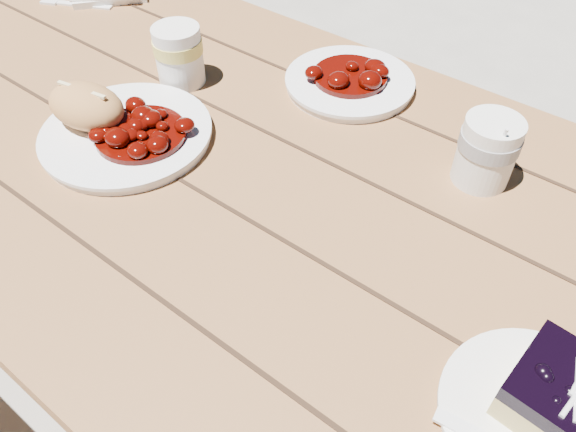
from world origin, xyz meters
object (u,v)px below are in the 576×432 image
Objects in this scene: second_plate at (349,83)px; second_cup at (179,55)px; dessert_plate at (539,418)px; coffee_cup at (487,151)px; picnic_table at (222,222)px; main_plate at (127,135)px; blueberry_cake at (566,397)px; bread_roll at (86,106)px.

second_cup is (-0.24, -0.16, 0.04)m from second_plate.
coffee_cup is (-0.20, 0.30, 0.04)m from dessert_plate.
main_plate reaches higher than picnic_table.
main_plate is at bearing -178.53° from blueberry_cake.
bread_roll is (-0.05, -0.02, 0.04)m from main_plate.
coffee_cup is at bearing 28.10° from picnic_table.
second_cup is (-0.51, -0.08, 0.00)m from coffee_cup.
second_cup is (0.01, 0.19, 0.00)m from bread_roll.
second_cup is at bearing 88.00° from bread_roll.
coffee_cup is at bearing -16.59° from second_plate.
blueberry_cake is at bearing -15.54° from second_cup.
dessert_plate is at bearing -56.22° from coffee_cup.
dessert_plate is 0.36m from coffee_cup.
dessert_plate is (0.72, -0.03, -0.04)m from bread_roll.
second_plate is at bearing 34.27° from second_cup.
coffee_cup reaches higher than picnic_table.
second_plate is (-0.27, 0.08, -0.04)m from coffee_cup.
blueberry_cake is 1.08× the size of second_cup.
main_plate is 0.53m from coffee_cup.
bread_roll is 0.66× the size of dessert_plate.
picnic_table is 20.23× the size of second_cup.
main_plate is 0.67m from blueberry_cake.
second_cup reaches higher than picnic_table.
main_plate is 2.57× the size of coffee_cup.
bread_roll is 1.27× the size of second_cup.
coffee_cup is at bearing 8.92° from second_cup.
bread_roll reaches higher than blueberry_cake.
dessert_plate is 0.74m from second_cup.
second_plate reaches higher than picnic_table.
picnic_table is at bearing -31.57° from second_cup.
picnic_table is 7.88× the size of main_plate.
main_plate is at bearing -151.93° from coffee_cup.
blueberry_cake is 0.50× the size of second_plate.
dessert_plate is 0.89× the size of second_plate.
second_cup reaches higher than main_plate.
blueberry_cake is at bearing -1.05° from bread_roll.
second_cup reaches higher than blueberry_cake.
blueberry_cake reaches higher than main_plate.
main_plate and second_plate have the same top height.
coffee_cup is 0.29m from second_plate.
blueberry_cake is at bearing -9.96° from picnic_table.
second_plate is at bearing 75.29° from picnic_table.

